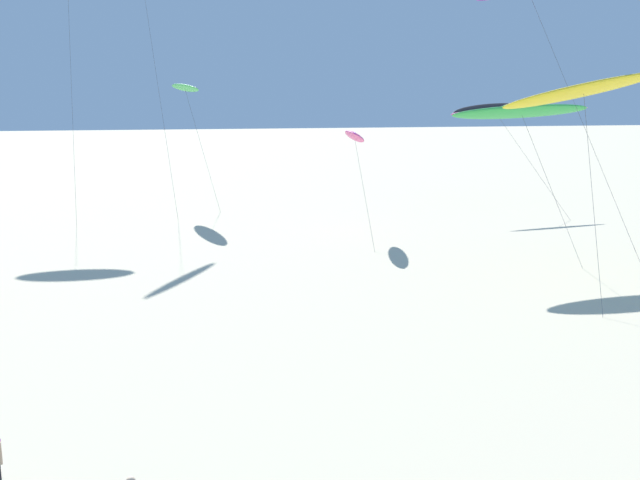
{
  "coord_description": "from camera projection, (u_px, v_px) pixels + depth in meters",
  "views": [
    {
      "loc": [
        -3.69,
        -3.61,
        9.81
      ],
      "look_at": [
        -0.33,
        19.24,
        4.94
      ],
      "focal_mm": 43.15,
      "sensor_mm": 36.0,
      "label": 1
    }
  ],
  "objects": [
    {
      "name": "flying_kite_10",
      "position": [
        584.0,
        90.0,
        36.87
      ],
      "size": [
        8.96,
        8.15,
        10.55
      ],
      "color": "yellow",
      "rests_on": "ground"
    },
    {
      "name": "flying_kite_0",
      "position": [
        495.0,
        111.0,
        58.72
      ],
      "size": [
        7.65,
        8.52,
        8.16
      ],
      "color": "black",
      "rests_on": "ground"
    },
    {
      "name": "flying_kite_2",
      "position": [
        185.0,
        88.0,
        58.07
      ],
      "size": [
        3.92,
        6.93,
        9.55
      ],
      "color": "green",
      "rests_on": "ground"
    },
    {
      "name": "flying_kite_4",
      "position": [
        521.0,
        111.0,
        42.05
      ],
      "size": [
        8.61,
        5.29,
        8.68
      ],
      "color": "green",
      "rests_on": "ground"
    },
    {
      "name": "flying_kite_11",
      "position": [
        355.0,
        136.0,
        49.1
      ],
      "size": [
        2.21,
        8.78,
        6.96
      ],
      "color": "#EA5193",
      "rests_on": "ground"
    }
  ]
}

